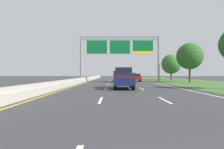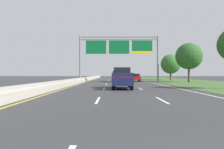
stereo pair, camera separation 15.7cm
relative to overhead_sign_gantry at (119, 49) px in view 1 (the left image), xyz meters
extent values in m
plane|color=#333335|center=(-0.30, -2.40, -6.20)|extent=(220.00, 220.00, 0.00)
cube|color=white|center=(-2.15, -26.90, -6.20)|extent=(0.14, 3.00, 0.01)
cube|color=white|center=(-2.15, -17.90, -6.20)|extent=(0.14, 3.00, 0.01)
cube|color=white|center=(-2.15, -8.90, -6.20)|extent=(0.14, 3.00, 0.01)
cube|color=white|center=(-2.15, 0.10, -6.20)|extent=(0.14, 3.00, 0.01)
cube|color=white|center=(-2.15, 9.10, -6.20)|extent=(0.14, 3.00, 0.01)
cube|color=white|center=(-2.15, 18.10, -6.20)|extent=(0.14, 3.00, 0.01)
cube|color=white|center=(-2.15, 27.10, -6.20)|extent=(0.14, 3.00, 0.01)
cube|color=white|center=(-2.15, 36.10, -6.20)|extent=(0.14, 3.00, 0.01)
cube|color=white|center=(-2.15, 45.10, -6.20)|extent=(0.14, 3.00, 0.01)
cube|color=white|center=(1.55, -26.90, -6.20)|extent=(0.14, 3.00, 0.01)
cube|color=white|center=(1.55, -17.90, -6.20)|extent=(0.14, 3.00, 0.01)
cube|color=white|center=(1.55, -8.90, -6.20)|extent=(0.14, 3.00, 0.01)
cube|color=white|center=(1.55, 0.10, -6.20)|extent=(0.14, 3.00, 0.01)
cube|color=white|center=(1.55, 9.10, -6.20)|extent=(0.14, 3.00, 0.01)
cube|color=white|center=(1.55, 18.10, -6.20)|extent=(0.14, 3.00, 0.01)
cube|color=white|center=(1.55, 27.10, -6.20)|extent=(0.14, 3.00, 0.01)
cube|color=white|center=(1.55, 36.10, -6.20)|extent=(0.14, 3.00, 0.01)
cube|color=white|center=(1.55, 45.10, -6.20)|extent=(0.14, 3.00, 0.01)
cube|color=white|center=(5.60, -2.40, -6.20)|extent=(0.16, 106.00, 0.01)
cube|color=gold|center=(-6.20, -2.40, -6.20)|extent=(0.16, 106.00, 0.01)
cube|color=#3D602D|center=(13.65, -2.40, -6.19)|extent=(14.00, 110.00, 0.02)
cube|color=#A8A399|center=(-6.90, -2.40, -5.93)|extent=(0.60, 110.00, 0.55)
cube|color=#A8A399|center=(-6.90, -2.40, -5.50)|extent=(0.25, 110.00, 0.30)
cylinder|color=gray|center=(-7.35, 0.09, -1.84)|extent=(0.36, 0.36, 8.71)
cylinder|color=gray|center=(7.35, 0.09, -1.84)|extent=(0.36, 0.36, 8.71)
cube|color=gray|center=(0.00, 0.09, 2.29)|extent=(14.70, 0.24, 0.20)
cube|color=gray|center=(0.00, 0.09, 1.84)|extent=(14.70, 0.24, 0.20)
cube|color=#0C602D|center=(-4.33, -0.09, 0.36)|extent=(3.83, 0.12, 2.50)
cube|color=#0C602D|center=(0.00, -0.09, 0.36)|extent=(3.83, 0.12, 2.50)
cube|color=#0C602D|center=(4.33, -0.09, 0.61)|extent=(3.83, 0.12, 2.00)
cube|color=yellow|center=(4.33, -0.09, -0.64)|extent=(3.83, 0.12, 0.50)
cube|color=#161E47|center=(-0.29, -17.55, -5.28)|extent=(2.15, 5.45, 1.00)
cube|color=black|center=(-0.26, -16.70, -4.39)|extent=(1.77, 1.95, 0.78)
cube|color=#B21414|center=(-0.36, -20.21, -4.98)|extent=(1.68, 0.13, 0.12)
cube|color=#161E47|center=(-0.33, -19.28, -4.68)|extent=(2.05, 2.00, 0.20)
cylinder|color=black|center=(-1.09, -15.70, -5.78)|extent=(0.32, 0.85, 0.84)
cylinder|color=black|center=(0.61, -15.74, -5.78)|extent=(0.32, 0.85, 0.84)
cylinder|color=black|center=(-1.19, -19.37, -5.78)|extent=(0.32, 0.85, 0.84)
cylinder|color=black|center=(0.51, -19.41, -5.78)|extent=(0.32, 0.85, 0.84)
cube|color=#A38438|center=(-0.38, 0.06, -5.30)|extent=(1.96, 4.73, 1.05)
cube|color=black|center=(-0.38, -0.09, -4.43)|extent=(1.67, 3.02, 0.68)
cube|color=#B21414|center=(-0.41, -2.25, -4.98)|extent=(1.60, 0.10, 0.12)
cylinder|color=black|center=(-1.17, 1.67, -5.82)|extent=(0.27, 0.76, 0.76)
cylinder|color=black|center=(0.47, 1.64, -5.82)|extent=(0.27, 0.76, 0.76)
cylinder|color=black|center=(-1.22, -1.53, -5.82)|extent=(0.27, 0.76, 0.76)
cylinder|color=black|center=(0.42, -1.55, -5.82)|extent=(0.27, 0.76, 0.76)
cube|color=navy|center=(3.27, 19.01, -5.51)|extent=(1.85, 4.41, 0.72)
cube|color=black|center=(3.27, 18.96, -4.89)|extent=(1.58, 2.31, 0.52)
cube|color=#B21414|center=(3.28, 16.85, -5.29)|extent=(1.53, 0.09, 0.12)
cylinder|color=black|center=(2.46, 20.50, -5.87)|extent=(0.22, 0.66, 0.66)
cylinder|color=black|center=(4.06, 20.51, -5.87)|extent=(0.22, 0.66, 0.66)
cylinder|color=black|center=(2.48, 17.51, -5.87)|extent=(0.22, 0.66, 0.66)
cylinder|color=black|center=(4.08, 17.52, -5.87)|extent=(0.22, 0.66, 0.66)
cube|color=maroon|center=(3.45, 3.32, -5.51)|extent=(1.93, 4.44, 0.72)
cube|color=black|center=(3.44, 3.27, -4.89)|extent=(1.62, 2.34, 0.52)
cube|color=#B21414|center=(3.39, 1.16, -5.29)|extent=(1.53, 0.12, 0.12)
cylinder|color=black|center=(2.68, 4.84, -5.87)|extent=(0.24, 0.67, 0.66)
cylinder|color=black|center=(4.28, 4.80, -5.87)|extent=(0.24, 0.67, 0.66)
cylinder|color=black|center=(2.61, 1.85, -5.87)|extent=(0.24, 0.67, 0.66)
cylinder|color=black|center=(4.21, 1.81, -5.87)|extent=(0.24, 0.67, 0.66)
cylinder|color=#4C3823|center=(12.65, -1.45, -4.79)|extent=(0.36, 0.36, 2.83)
sphere|color=#285623|center=(12.65, -1.45, -1.45)|extent=(4.79, 4.79, 4.79)
cylinder|color=#4C3823|center=(13.21, 12.13, -5.18)|extent=(0.36, 0.36, 2.04)
sphere|color=#33662D|center=(13.21, 12.13, -2.22)|extent=(4.84, 4.84, 4.84)
camera|label=1|loc=(-1.49, -38.74, -4.68)|focal=32.94mm
camera|label=2|loc=(-1.33, -38.74, -4.68)|focal=32.94mm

